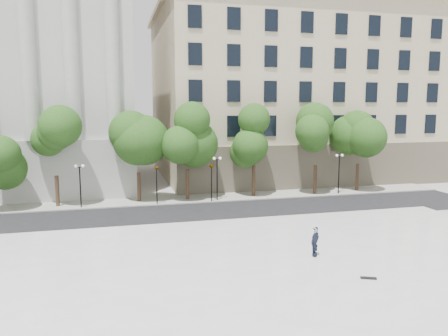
{
  "coord_description": "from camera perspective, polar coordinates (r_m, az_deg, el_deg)",
  "views": [
    {
      "loc": [
        -4.18,
        -17.91,
        9.13
      ],
      "look_at": [
        2.92,
        10.0,
        5.07
      ],
      "focal_mm": 35.0,
      "sensor_mm": 36.0,
      "label": 1
    }
  ],
  "objects": [
    {
      "name": "ground",
      "position": [
        20.54,
        -1.07,
        -18.37
      ],
      "size": [
        160.0,
        160.0,
        0.0
      ],
      "primitive_type": "plane",
      "color": "#ABA8A1",
      "rests_on": "ground"
    },
    {
      "name": "building_east",
      "position": [
        61.79,
        8.91,
        9.81
      ],
      "size": [
        36.0,
        26.15,
        23.0
      ],
      "color": "#C3B695",
      "rests_on": "ground"
    },
    {
      "name": "traffic_light_east",
      "position": [
        41.56,
        -1.65,
        0.52
      ],
      "size": [
        0.75,
        1.78,
        4.2
      ],
      "color": "black",
      "rests_on": "ground"
    },
    {
      "name": "far_sidewalk",
      "position": [
        43.09,
        -8.41,
        -4.21
      ],
      "size": [
        60.0,
        4.0,
        0.12
      ],
      "primitive_type": "cube",
      "color": "#ACA99E",
      "rests_on": "ground"
    },
    {
      "name": "skateboard",
      "position": [
        24.01,
        18.36,
        -13.48
      ],
      "size": [
        0.8,
        0.5,
        0.08
      ],
      "primitive_type": "cube",
      "rotation": [
        0.0,
        0.0,
        -0.41
      ],
      "color": "black",
      "rests_on": "plaza"
    },
    {
      "name": "lamp_posts",
      "position": [
        41.2,
        -8.34,
        -0.73
      ],
      "size": [
        36.57,
        0.28,
        4.33
      ],
      "color": "black",
      "rests_on": "ground"
    },
    {
      "name": "street",
      "position": [
        37.29,
        -7.44,
        -6.19
      ],
      "size": [
        60.0,
        8.0,
        0.02
      ],
      "primitive_type": "cube",
      "color": "black",
      "rests_on": "ground"
    },
    {
      "name": "plaza",
      "position": [
        23.11,
        -2.83,
        -14.64
      ],
      "size": [
        44.0,
        22.0,
        0.45
      ],
      "primitive_type": "cube",
      "color": "white",
      "rests_on": "ground"
    },
    {
      "name": "street_trees",
      "position": [
        42.02,
        -7.03,
        3.0
      ],
      "size": [
        45.77,
        4.96,
        7.85
      ],
      "color": "#382619",
      "rests_on": "ground"
    },
    {
      "name": "traffic_light_west",
      "position": [
        40.76,
        -8.83,
        0.26
      ],
      "size": [
        0.65,
        1.74,
        4.19
      ],
      "color": "black",
      "rests_on": "ground"
    },
    {
      "name": "person_lying",
      "position": [
        26.43,
        11.74,
        -10.77
      ],
      "size": [
        1.5,
        1.79,
        0.47
      ],
      "primitive_type": "imported",
      "rotation": [
        -1.54,
        0.0,
        0.6
      ],
      "color": "black",
      "rests_on": "plaza"
    }
  ]
}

